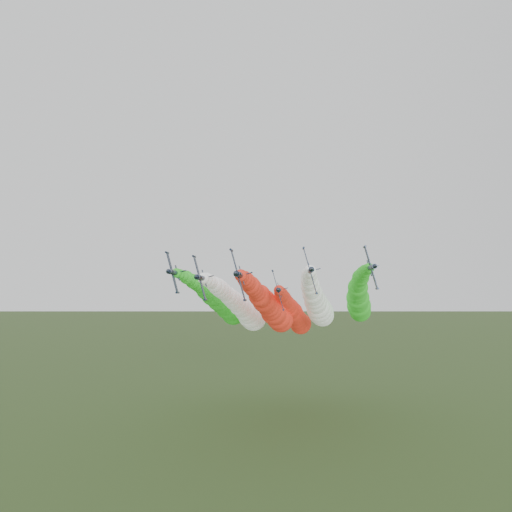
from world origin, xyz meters
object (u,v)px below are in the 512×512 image
at_px(jet_outer_right, 359,299).
at_px(jet_trail, 293,313).
at_px(jet_inner_left, 242,308).
at_px(jet_outer_left, 221,303).
at_px(jet_inner_right, 317,303).
at_px(jet_lead, 270,308).

xyz_separation_m(jet_outer_right, jet_trail, (-18.01, 6.33, -4.14)).
xyz_separation_m(jet_inner_left, jet_outer_left, (-6.84, 6.93, 1.34)).
bearing_deg(jet_inner_left, jet_outer_left, 134.61).
bearing_deg(jet_trail, jet_outer_left, -171.47).
bearing_deg(jet_inner_right, jet_inner_left, 170.90).
bearing_deg(jet_trail, jet_inner_left, -144.20).
height_order(jet_inner_right, jet_trail, jet_inner_right).
relative_size(jet_inner_left, jet_outer_left, 1.00).
distance_m(jet_inner_left, jet_trail, 17.26).
bearing_deg(jet_outer_right, jet_trail, 160.64).
distance_m(jet_lead, jet_inner_right, 15.50).
xyz_separation_m(jet_outer_left, jet_trail, (20.76, 3.11, -3.09)).
bearing_deg(jet_lead, jet_trail, 76.14).
height_order(jet_inner_left, jet_trail, jet_inner_left).
bearing_deg(jet_lead, jet_outer_right, 35.31).
bearing_deg(jet_inner_left, jet_inner_right, -9.10).
height_order(jet_lead, jet_inner_right, jet_inner_right).
bearing_deg(jet_lead, jet_inner_right, 39.53).
xyz_separation_m(jet_inner_right, jet_outer_left, (-26.99, 10.16, 0.01)).
bearing_deg(jet_inner_right, jet_lead, -140.47).
relative_size(jet_outer_right, jet_trail, 1.00).
bearing_deg(jet_inner_left, jet_outer_right, 6.64).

